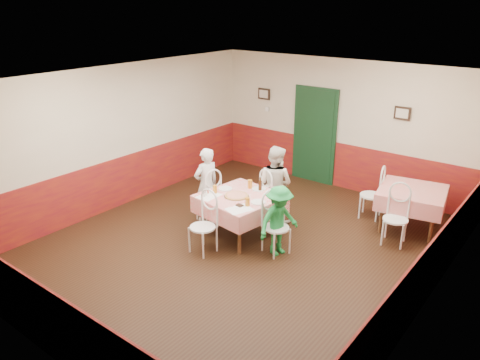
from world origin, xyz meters
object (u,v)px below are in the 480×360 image
Objects in this scene: chair_second_b at (395,220)px; diner_right at (279,221)px; chair_second_a at (371,195)px; chair_near at (203,227)px; pizza at (236,196)px; second_table at (410,209)px; chair_left at (208,198)px; beer_bottle at (260,185)px; diner_left at (206,185)px; chair_far at (273,199)px; diner_far at (275,184)px; glass_b at (247,202)px; main_table at (240,216)px; glass_a at (215,189)px; chair_right at (276,228)px; wallet at (240,205)px; glass_c at (250,184)px.

diner_right is at bearing -142.87° from chair_second_b.
chair_near is at bearing -39.20° from chair_second_a.
chair_second_a is 2.24× the size of pizza.
chair_left reaches higher than second_table.
beer_bottle is 0.16× the size of diner_left.
chair_far reaches higher than second_table.
diner_far is 1.28m from diner_right.
diner_far is at bearing -58.81° from chair_second_a.
diner_right is (0.53, 0.14, -0.24)m from glass_b.
diner_far is (0.15, 0.96, -0.04)m from pizza.
chair_second_a is at bearing -0.36° from diner_right.
chair_far is at bearing 81.96° from main_table.
second_table is 0.75m from chair_second_b.
glass_a is (-2.68, -2.29, 0.45)m from second_table.
diner_right is (1.73, -0.24, 0.14)m from chair_left.
second_table is 2.64m from diner_right.
chair_left is (-3.11, -2.00, 0.08)m from second_table.
chair_left is at bearing -168.39° from chair_second_b.
second_table is 3.69m from chair_left.
pizza is at bearing 105.36° from chair_right.
chair_left is at bearing 36.94° from diner_far.
glass_a is 0.97× the size of glass_b.
chair_left is at bearing -147.20° from second_table.
diner_right is at bearing -121.43° from second_table.
chair_near reaches higher than second_table.
glass_a is at bearing 117.17° from chair_near.
pizza is 0.28× the size of diner_left.
wallet is at bearing 124.50° from diner_right.
diner_left is (-0.81, -0.27, -0.13)m from glass_c.
chair_right is 2.06m from chair_second_b.
chair_near is 5.96× the size of glass_c.
chair_right is at bearing 143.71° from chair_far.
chair_far is 1.00× the size of chair_second_b.
chair_second_b is (0.75, -0.75, 0.00)m from chair_second_a.
diner_left is (-0.47, 0.30, -0.12)m from glass_a.
chair_right is at bearing -122.42° from second_table.
pizza is at bearing -136.37° from second_table.
diner_far reaches higher than glass_a.
chair_near is at bearing 98.71° from chair_far.
glass_a is 0.09× the size of diner_far.
beer_bottle is 1.08m from diner_left.
chair_near is 6.30× the size of glass_b.
chair_near is at bearing 53.24° from diner_left.
chair_second_b is (3.11, 1.25, 0.00)m from chair_left.
glass_c is at bearing 58.85° from glass_a.
chair_second_b is 2.37m from beer_bottle.
glass_c is (0.34, 0.56, 0.01)m from glass_a.
chair_far is 6.30× the size of glass_b.
chair_far is (-2.14, -1.28, 0.08)m from second_table.
pizza is 2.66× the size of glass_c.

